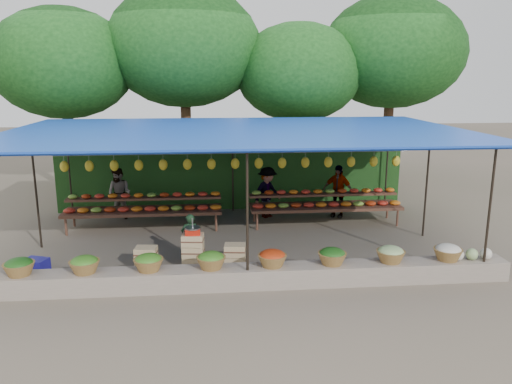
{
  "coord_description": "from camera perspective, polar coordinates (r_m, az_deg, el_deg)",
  "views": [
    {
      "loc": [
        -0.68,
        -11.92,
        4.07
      ],
      "look_at": [
        0.46,
        0.2,
        1.22
      ],
      "focal_mm": 35.0,
      "sensor_mm": 36.0,
      "label": 1
    }
  ],
  "objects": [
    {
      "name": "ground",
      "position": [
        12.62,
        -1.98,
        -5.65
      ],
      "size": [
        60.0,
        60.0,
        0.0
      ],
      "primitive_type": "plane",
      "color": "brown",
      "rests_on": "ground"
    },
    {
      "name": "customer_mid",
      "position": [
        14.53,
        1.31,
        -0.04
      ],
      "size": [
        1.11,
        1.02,
        1.49
      ],
      "primitive_type": "imported",
      "rotation": [
        0.0,
        0.0,
        0.63
      ],
      "color": "slate",
      "rests_on": "ground"
    },
    {
      "name": "stall_canopy",
      "position": [
        12.08,
        -2.1,
        6.58
      ],
      "size": [
        10.8,
        6.6,
        2.82
      ],
      "color": "black",
      "rests_on": "ground"
    },
    {
      "name": "produce_baskets",
      "position": [
        9.84,
        -1.63,
        -7.71
      ],
      "size": [
        8.98,
        0.58,
        0.34
      ],
      "color": "brown",
      "rests_on": "stone_curb"
    },
    {
      "name": "weighing_scale",
      "position": [
        10.73,
        -7.25,
        -4.38
      ],
      "size": [
        0.34,
        0.34,
        0.36
      ],
      "color": "red",
      "rests_on": "crate_counter"
    },
    {
      "name": "stone_curb",
      "position": [
        9.98,
        -1.03,
        -9.65
      ],
      "size": [
        10.6,
        0.55,
        0.4
      ],
      "primitive_type": "cube",
      "color": "slate",
      "rests_on": "ground"
    },
    {
      "name": "customer_left",
      "position": [
        14.88,
        -15.34,
        -0.2
      ],
      "size": [
        0.89,
        0.8,
        1.5
      ],
      "primitive_type": "imported",
      "rotation": [
        0.0,
        0.0,
        -0.39
      ],
      "color": "slate",
      "rests_on": "ground"
    },
    {
      "name": "fruit_table_left",
      "position": [
        13.84,
        -12.7,
        -1.65
      ],
      "size": [
        4.21,
        0.95,
        0.93
      ],
      "color": "#512F20",
      "rests_on": "ground"
    },
    {
      "name": "netting_backdrop",
      "position": [
        15.35,
        -2.72,
        2.58
      ],
      "size": [
        10.6,
        0.06,
        2.5
      ],
      "primitive_type": "cube",
      "color": "#224F1C",
      "rests_on": "ground"
    },
    {
      "name": "blue_crate_back",
      "position": [
        11.67,
        -23.83,
        -7.67
      ],
      "size": [
        0.57,
        0.49,
        0.29
      ],
      "primitive_type": "cube",
      "rotation": [
        0.0,
        0.0,
        -0.35
      ],
      "color": "navy",
      "rests_on": "ground"
    },
    {
      "name": "customer_right",
      "position": [
        14.78,
        9.32,
        0.11
      ],
      "size": [
        0.96,
        0.82,
        1.55
      ],
      "primitive_type": "imported",
      "rotation": [
        0.0,
        0.0,
        -0.59
      ],
      "color": "slate",
      "rests_on": "ground"
    },
    {
      "name": "tree_row",
      "position": [
        18.06,
        -1.65,
        15.19
      ],
      "size": [
        16.51,
        5.5,
        7.12
      ],
      "color": "#3C2815",
      "rests_on": "ground"
    },
    {
      "name": "fruit_table_right",
      "position": [
        14.09,
        7.91,
        -1.18
      ],
      "size": [
        4.21,
        0.95,
        0.93
      ],
      "color": "#512F20",
      "rests_on": "ground"
    },
    {
      "name": "crate_counter",
      "position": [
        10.9,
        -7.34,
        -7.11
      ],
      "size": [
        2.39,
        0.39,
        0.77
      ],
      "color": "tan",
      "rests_on": "ground"
    },
    {
      "name": "vendor_seated",
      "position": [
        11.26,
        -7.53,
        -5.18
      ],
      "size": [
        0.43,
        0.32,
        1.09
      ],
      "primitive_type": "imported",
      "rotation": [
        0.0,
        0.0,
        3.29
      ],
      "color": "#16321B",
      "rests_on": "ground"
    }
  ]
}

